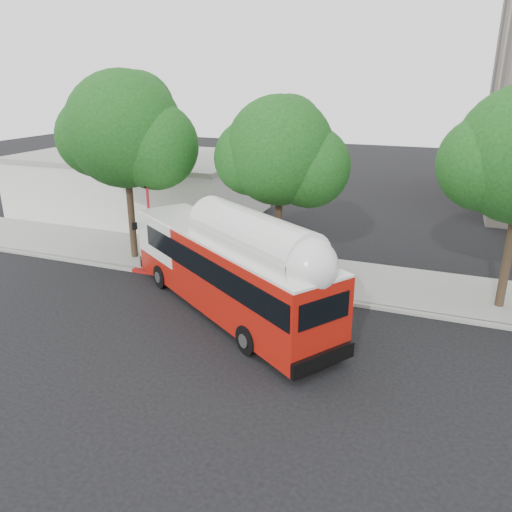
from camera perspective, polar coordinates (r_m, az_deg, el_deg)
The scene contains 9 objects.
ground at distance 19.41m, azimuth -0.47°, elevation -8.77°, with size 120.00×120.00×0.00m, color black.
sidewalk at distance 24.98m, azimuth 5.02°, elevation -1.95°, with size 60.00×5.00×0.15m, color gray.
curb_strip at distance 22.68m, azimuth 3.17°, elevation -4.21°, with size 60.00×0.30×0.15m, color gray.
red_curb_segment at distance 23.69m, azimuth -3.76°, elevation -3.14°, with size 10.00×0.32×0.16m, color #9B1210.
street_tree_left at distance 26.19m, azimuth -13.87°, elevation 13.33°, with size 6.67×5.80×9.74m.
street_tree_mid at distance 23.23m, azimuth 3.71°, elevation 11.36°, with size 5.75×5.00×8.62m.
low_commercial_bldg at distance 36.80m, azimuth -12.96°, elevation 8.05°, with size 16.20×10.20×4.25m.
transit_bus at distance 20.39m, azimuth -3.33°, elevation -1.88°, with size 11.82×9.01×3.78m.
signal_pole at distance 25.62m, azimuth -12.05°, elevation 3.47°, with size 0.13×0.42×4.46m.
Camera 1 is at (6.30, -15.87, 9.23)m, focal length 35.00 mm.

